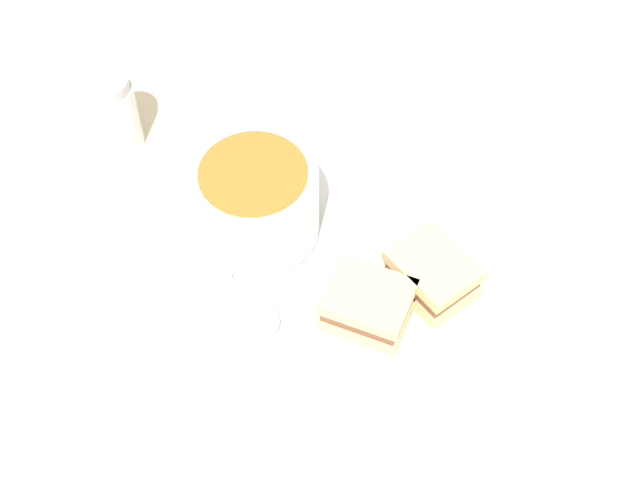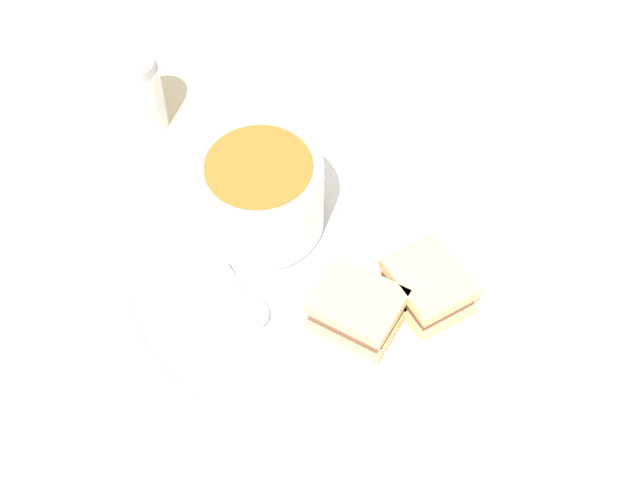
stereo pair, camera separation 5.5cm
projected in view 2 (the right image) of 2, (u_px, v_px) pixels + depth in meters
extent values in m
plane|color=beige|center=(320.00, 268.00, 0.76)|extent=(2.40, 2.40, 0.00)
cylinder|color=white|center=(320.00, 263.00, 0.75)|extent=(0.33, 0.33, 0.02)
torus|color=white|center=(320.00, 256.00, 0.74)|extent=(0.33, 0.33, 0.01)
cylinder|color=white|center=(263.00, 219.00, 0.76)|extent=(0.06, 0.06, 0.01)
cylinder|color=white|center=(261.00, 195.00, 0.73)|extent=(0.10, 0.10, 0.07)
cylinder|color=orange|center=(259.00, 168.00, 0.70)|extent=(0.09, 0.09, 0.01)
cube|color=silver|center=(225.00, 266.00, 0.73)|extent=(0.08, 0.01, 0.00)
ellipsoid|color=silver|center=(252.00, 310.00, 0.70)|extent=(0.04, 0.03, 0.01)
cube|color=#DBBC7F|center=(362.00, 315.00, 0.70)|extent=(0.08, 0.08, 0.01)
cube|color=brown|center=(362.00, 307.00, 0.69)|extent=(0.08, 0.07, 0.01)
cube|color=#DBBC7F|center=(363.00, 300.00, 0.68)|extent=(0.08, 0.08, 0.01)
cube|color=#DBBC7F|center=(426.00, 293.00, 0.71)|extent=(0.07, 0.06, 0.01)
cube|color=brown|center=(428.00, 286.00, 0.70)|extent=(0.06, 0.05, 0.01)
cube|color=#DBBC7F|center=(429.00, 278.00, 0.69)|extent=(0.07, 0.06, 0.01)
cylinder|color=silver|center=(139.00, 98.00, 0.82)|extent=(0.05, 0.05, 0.07)
cylinder|color=#B7B7BC|center=(131.00, 66.00, 0.79)|extent=(0.04, 0.04, 0.01)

